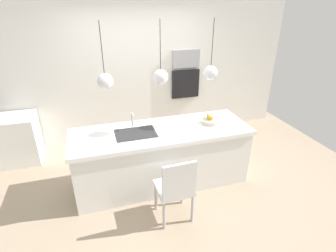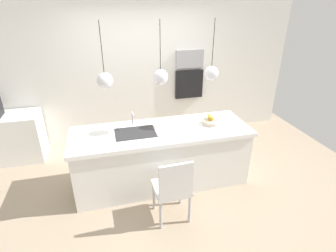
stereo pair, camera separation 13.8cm
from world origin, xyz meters
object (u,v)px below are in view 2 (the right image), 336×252
oven (189,84)px  chair_near (173,187)px  microwave (190,59)px  fruit_bowl (211,121)px

oven → chair_near: size_ratio=0.61×
microwave → oven: bearing=180.0°
fruit_bowl → microwave: 1.68m
fruit_bowl → chair_near: 1.23m
fruit_bowl → microwave: (0.17, 1.56, 0.60)m
chair_near → fruit_bowl: bearing=45.5°
oven → chair_near: bearing=-112.4°
fruit_bowl → microwave: microwave is taller
oven → chair_near: 2.64m
microwave → oven: microwave is taller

